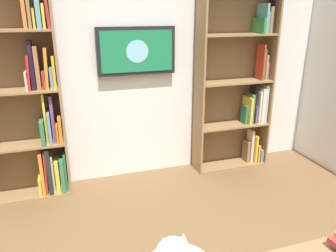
% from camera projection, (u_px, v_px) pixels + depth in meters
% --- Properties ---
extents(wall_back, '(4.52, 0.06, 2.70)m').
position_uv_depth(wall_back, '(131.00, 55.00, 3.46)').
color(wall_back, silver).
rests_on(wall_back, ground).
extents(bookshelf_left, '(0.88, 0.28, 2.07)m').
position_uv_depth(bookshelf_left, '(241.00, 86.00, 3.79)').
color(bookshelf_left, '#937047').
rests_on(bookshelf_left, ground).
extents(bookshelf_right, '(0.79, 0.28, 2.18)m').
position_uv_depth(bookshelf_right, '(30.00, 100.00, 3.13)').
color(bookshelf_right, '#937047').
rests_on(bookshelf_right, ground).
extents(wall_mounted_tv, '(0.81, 0.07, 0.48)m').
position_uv_depth(wall_mounted_tv, '(137.00, 51.00, 3.38)').
color(wall_mounted_tv, black).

